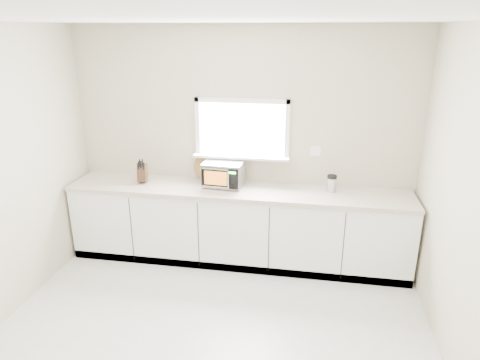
# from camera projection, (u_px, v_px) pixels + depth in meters

# --- Properties ---
(ground) EXTENTS (4.00, 4.00, 0.00)m
(ground) POSITION_uv_depth(u_px,v_px,m) (203.00, 360.00, 3.61)
(ground) COLOR beige
(ground) RESTS_ON ground
(back_wall) EXTENTS (4.00, 0.17, 2.70)m
(back_wall) POSITION_uv_depth(u_px,v_px,m) (242.00, 144.00, 5.01)
(back_wall) COLOR #BCB195
(back_wall) RESTS_ON ground
(cabinets) EXTENTS (3.92, 0.60, 0.88)m
(cabinets) POSITION_uv_depth(u_px,v_px,m) (238.00, 226.00, 5.04)
(cabinets) COLOR white
(cabinets) RESTS_ON ground
(countertop) EXTENTS (3.92, 0.64, 0.04)m
(countertop) POSITION_uv_depth(u_px,v_px,m) (238.00, 190.00, 4.88)
(countertop) COLOR #BAA79A
(countertop) RESTS_ON cabinets
(microwave) EXTENTS (0.46, 0.40, 0.29)m
(microwave) POSITION_uv_depth(u_px,v_px,m) (224.00, 173.00, 4.91)
(microwave) COLOR black
(microwave) RESTS_ON countertop
(knife_block) EXTENTS (0.14, 0.22, 0.30)m
(knife_block) POSITION_uv_depth(u_px,v_px,m) (142.00, 172.00, 5.03)
(knife_block) COLOR #3F2916
(knife_block) RESTS_ON countertop
(cutting_board) EXTENTS (0.32, 0.08, 0.32)m
(cutting_board) POSITION_uv_depth(u_px,v_px,m) (207.00, 167.00, 5.12)
(cutting_board) COLOR olive
(cutting_board) RESTS_ON countertop
(coffee_grinder) EXTENTS (0.13, 0.13, 0.19)m
(coffee_grinder) POSITION_uv_depth(u_px,v_px,m) (332.00, 183.00, 4.76)
(coffee_grinder) COLOR #B3B6BB
(coffee_grinder) RESTS_ON countertop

